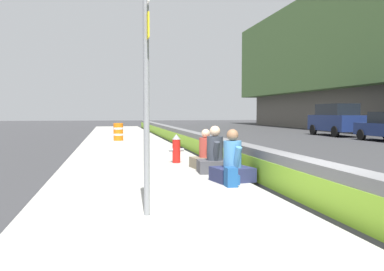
% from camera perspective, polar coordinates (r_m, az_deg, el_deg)
% --- Properties ---
extents(ground_plane, '(160.00, 160.00, 0.00)m').
position_cam_1_polar(ground_plane, '(7.45, 17.27, -10.08)').
color(ground_plane, '#353538').
rests_on(ground_plane, ground).
extents(sidewalk_strip, '(80.00, 4.40, 0.14)m').
position_cam_1_polar(sidewalk_strip, '(6.62, -3.74, -10.98)').
color(sidewalk_strip, '#A8A59E').
rests_on(sidewalk_strip, ground_plane).
extents(jersey_barrier, '(76.00, 0.45, 0.85)m').
position_cam_1_polar(jersey_barrier, '(7.36, 17.30, -6.86)').
color(jersey_barrier, slate).
rests_on(jersey_barrier, ground_plane).
extents(route_sign_post, '(0.44, 0.09, 3.60)m').
position_cam_1_polar(route_sign_post, '(6.31, -6.19, 7.91)').
color(route_sign_post, gray).
rests_on(route_sign_post, sidewalk_strip).
extents(fire_hydrant, '(0.26, 0.46, 0.88)m').
position_cam_1_polar(fire_hydrant, '(12.84, -2.14, -1.73)').
color(fire_hydrant, red).
rests_on(fire_hydrant, sidewalk_strip).
extents(seated_person_foreground, '(0.86, 0.96, 1.17)m').
position_cam_1_polar(seated_person_foreground, '(9.47, 5.50, -4.00)').
color(seated_person_foreground, '#23284C').
rests_on(seated_person_foreground, sidewalk_strip).
extents(seated_person_middle, '(0.80, 0.91, 1.20)m').
position_cam_1_polar(seated_person_middle, '(10.79, 3.12, -3.06)').
color(seated_person_middle, '#424247').
rests_on(seated_person_middle, sidewalk_strip).
extents(seated_person_rear, '(0.74, 0.85, 1.08)m').
position_cam_1_polar(seated_person_rear, '(11.74, 1.88, -2.74)').
color(seated_person_rear, '#706651').
rests_on(seated_person_rear, sidewalk_strip).
extents(backpack, '(0.32, 0.28, 0.40)m').
position_cam_1_polar(backpack, '(8.82, 5.35, -5.66)').
color(backpack, navy).
rests_on(backpack, sidewalk_strip).
extents(construction_barrel, '(0.54, 0.54, 0.95)m').
position_cam_1_polar(construction_barrel, '(23.21, -9.97, 0.50)').
color(construction_barrel, orange).
rests_on(construction_barrel, sidewalk_strip).
extents(parked_car_midline, '(4.80, 2.07, 2.28)m').
position_cam_1_polar(parked_car_midline, '(31.47, 18.96, 2.10)').
color(parked_car_midline, navy).
rests_on(parked_car_midline, ground_plane).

